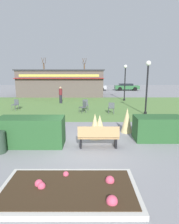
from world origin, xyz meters
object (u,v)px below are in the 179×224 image
(cafe_chair_west, at_px, (84,106))
(tree_right_bg, at_px, (45,75))
(lamppost_far, at_px, (125,78))
(park_bench, at_px, (99,137))
(cafe_chair_east, at_px, (16,104))
(parked_car_east_slot, at_px, (127,87))
(tree_left_bg, at_px, (85,75))
(food_kiosk, at_px, (62,83))
(cafe_chair_north, at_px, (112,107))
(person_strolling, at_px, (61,95))
(parked_car_center_slot, at_px, (95,87))
(cafe_chair_center, at_px, (86,104))
(lamppost_mid, at_px, (148,81))
(parked_car_west_slot, at_px, (66,87))

(cafe_chair_west, xyz_separation_m, tree_right_bg, (-8.73, 24.42, 2.12))
(lamppost_far, height_order, cafe_chair_west, lamppost_far)
(park_bench, bearing_deg, cafe_chair_east, 129.08)
(lamppost_far, height_order, parked_car_east_slot, lamppost_far)
(lamppost_far, distance_m, parked_car_east_slot, 12.85)
(tree_left_bg, bearing_deg, park_bench, -87.47)
(food_kiosk, xyz_separation_m, cafe_chair_north, (5.39, -11.83, -1.22))
(park_bench, height_order, person_strolling, person_strolling)
(cafe_chair_west, height_order, parked_car_center_slot, parked_car_center_slot)
(parked_car_center_slot, bearing_deg, parked_car_east_slot, -0.01)
(lamppost_far, xyz_separation_m, food_kiosk, (-7.64, 4.93, -0.73))
(cafe_chair_center, bearing_deg, cafe_chair_west, -97.04)
(lamppost_mid, relative_size, tree_left_bg, 0.65)
(lamppost_mid, relative_size, person_strolling, 2.32)
(food_kiosk, height_order, cafe_chair_west, food_kiosk)
(lamppost_far, bearing_deg, tree_left_bg, 104.24)
(cafe_chair_east, bearing_deg, tree_right_bg, 97.36)
(cafe_chair_west, distance_m, cafe_chair_north, 2.16)
(lamppost_mid, height_order, tree_right_bg, tree_right_bg)
(lamppost_mid, bearing_deg, parked_car_center_slot, 99.72)
(lamppost_far, relative_size, tree_right_bg, 0.65)
(cafe_chair_east, bearing_deg, cafe_chair_west, -11.19)
(cafe_chair_east, distance_m, tree_left_bg, 25.65)
(food_kiosk, relative_size, parked_car_east_slot, 2.66)
(food_kiosk, height_order, parked_car_west_slot, food_kiosk)
(lamppost_far, xyz_separation_m, parked_car_west_slot, (-8.22, 12.45, -1.84))
(lamppost_mid, bearing_deg, parked_car_west_slot, 113.57)
(cafe_chair_west, xyz_separation_m, parked_car_center_slot, (1.32, 18.94, 0.12))
(lamppost_mid, distance_m, person_strolling, 9.03)
(park_bench, xyz_separation_m, lamppost_mid, (3.83, 6.36, 2.00))
(lamppost_far, distance_m, cafe_chair_center, 7.16)
(park_bench, bearing_deg, parked_car_center_slot, 88.92)
(food_kiosk, relative_size, parked_car_west_slot, 2.58)
(lamppost_mid, distance_m, tree_right_bg, 28.37)
(cafe_chair_west, bearing_deg, park_bench, -83.15)
(lamppost_far, xyz_separation_m, cafe_chair_center, (-4.24, -5.43, -1.95))
(lamppost_far, relative_size, person_strolling, 2.32)
(lamppost_far, xyz_separation_m, cafe_chair_north, (-2.25, -6.90, -1.95))
(cafe_chair_west, relative_size, parked_car_west_slot, 0.20)
(cafe_chair_west, xyz_separation_m, cafe_chair_north, (2.12, -0.41, 0.00))
(parked_car_west_slot, relative_size, parked_car_east_slot, 1.03)
(parked_car_west_slot, distance_m, parked_car_center_slot, 5.17)
(cafe_chair_north, distance_m, tree_left_bg, 26.82)
(lamppost_mid, xyz_separation_m, tree_right_bg, (-13.40, 25.00, 0.17))
(cafe_chair_north, height_order, tree_left_bg, tree_left_bg)
(cafe_chair_east, bearing_deg, parked_car_center_slot, 68.41)
(cafe_chair_east, xyz_separation_m, parked_car_center_slot, (7.05, 17.80, 0.12))
(cafe_chair_center, height_order, person_strolling, person_strolling)
(food_kiosk, height_order, tree_right_bg, tree_right_bg)
(cafe_chair_center, distance_m, person_strolling, 4.48)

